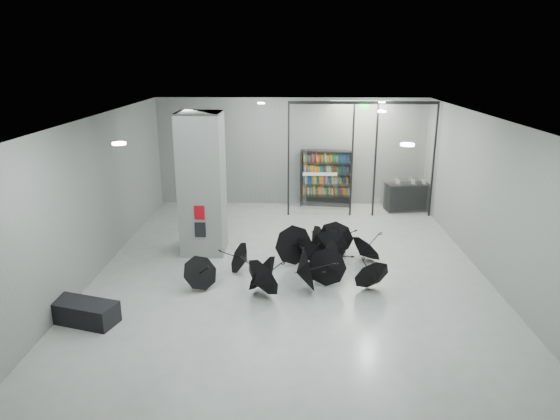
{
  "coord_description": "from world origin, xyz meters",
  "views": [
    {
      "loc": [
        0.01,
        -11.62,
        5.42
      ],
      "look_at": [
        -0.3,
        1.5,
        1.4
      ],
      "focal_mm": 32.2,
      "sensor_mm": 36.0,
      "label": 1
    }
  ],
  "objects_px": {
    "shop_counter": "(409,197)",
    "umbrella_cluster": "(307,262)",
    "bookshelf": "(326,178)",
    "column": "(202,184)",
    "bench": "(84,312)"
  },
  "relations": [
    {
      "from": "column",
      "to": "umbrella_cluster",
      "type": "bearing_deg",
      "value": -27.79
    },
    {
      "from": "bookshelf",
      "to": "shop_counter",
      "type": "height_order",
      "value": "bookshelf"
    },
    {
      "from": "bookshelf",
      "to": "umbrella_cluster",
      "type": "bearing_deg",
      "value": -90.31
    },
    {
      "from": "column",
      "to": "umbrella_cluster",
      "type": "height_order",
      "value": "column"
    },
    {
      "from": "column",
      "to": "bookshelf",
      "type": "bearing_deg",
      "value": 51.26
    },
    {
      "from": "umbrella_cluster",
      "to": "bookshelf",
      "type": "bearing_deg",
      "value": 82.06
    },
    {
      "from": "column",
      "to": "bookshelf",
      "type": "relative_size",
      "value": 1.89
    },
    {
      "from": "bench",
      "to": "bookshelf",
      "type": "bearing_deg",
      "value": 74.31
    },
    {
      "from": "umbrella_cluster",
      "to": "shop_counter",
      "type": "bearing_deg",
      "value": 55.88
    },
    {
      "from": "column",
      "to": "bench",
      "type": "bearing_deg",
      "value": -114.22
    },
    {
      "from": "bookshelf",
      "to": "bench",
      "type": "bearing_deg",
      "value": -114.88
    },
    {
      "from": "column",
      "to": "umbrella_cluster",
      "type": "relative_size",
      "value": 0.72
    },
    {
      "from": "shop_counter",
      "to": "umbrella_cluster",
      "type": "height_order",
      "value": "shop_counter"
    },
    {
      "from": "bookshelf",
      "to": "umbrella_cluster",
      "type": "height_order",
      "value": "bookshelf"
    },
    {
      "from": "bookshelf",
      "to": "shop_counter",
      "type": "distance_m",
      "value": 3.1
    }
  ]
}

